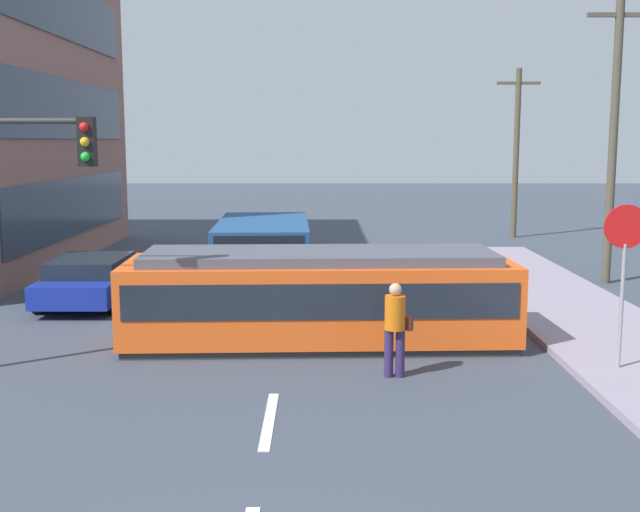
% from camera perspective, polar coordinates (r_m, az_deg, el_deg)
% --- Properties ---
extents(ground_plane, '(120.00, 120.00, 0.00)m').
position_cam_1_polar(ground_plane, '(15.70, -2.90, -6.77)').
color(ground_plane, '#3B4351').
extents(lane_stripe_2, '(0.16, 2.40, 0.01)m').
position_cam_1_polar(lane_stripe_2, '(11.89, -3.84, -11.81)').
color(lane_stripe_2, silver).
rests_on(lane_stripe_2, ground).
extents(lane_stripe_3, '(0.16, 2.40, 0.01)m').
position_cam_1_polar(lane_stripe_3, '(22.02, -2.10, -2.33)').
color(lane_stripe_3, silver).
rests_on(lane_stripe_3, ground).
extents(lane_stripe_4, '(0.16, 2.40, 0.01)m').
position_cam_1_polar(lane_stripe_4, '(27.93, -1.68, -0.03)').
color(lane_stripe_4, silver).
rests_on(lane_stripe_4, ground).
extents(streetcar_tram, '(7.88, 2.80, 1.90)m').
position_cam_1_polar(streetcar_tram, '(15.93, -0.19, -2.91)').
color(streetcar_tram, '#EE571B').
rests_on(streetcar_tram, ground).
extents(city_bus, '(2.71, 5.57, 1.86)m').
position_cam_1_polar(city_bus, '(22.14, -4.29, 0.49)').
color(city_bus, navy).
rests_on(city_bus, ground).
extents(pedestrian_crossing, '(0.51, 0.36, 1.67)m').
position_cam_1_polar(pedestrian_crossing, '(13.73, 5.36, -4.96)').
color(pedestrian_crossing, '#30224E').
rests_on(pedestrian_crossing, ground).
extents(parked_sedan_mid, '(2.08, 4.28, 1.19)m').
position_cam_1_polar(parked_sedan_mid, '(20.71, -16.36, -1.61)').
color(parked_sedan_mid, '#162998').
rests_on(parked_sedan_mid, ground).
extents(stop_sign, '(0.76, 0.07, 2.88)m').
position_cam_1_polar(stop_sign, '(14.53, 21.14, 0.27)').
color(stop_sign, gray).
rests_on(stop_sign, sidewalk_curb_right).
extents(traffic_light_mast, '(2.73, 0.33, 4.63)m').
position_cam_1_polar(traffic_light_mast, '(14.57, -21.94, 4.48)').
color(traffic_light_mast, '#333333').
rests_on(traffic_light_mast, ground).
extents(utility_pole_mid, '(1.80, 0.24, 8.14)m').
position_cam_1_polar(utility_pole_mid, '(23.90, 20.42, 8.25)').
color(utility_pole_mid, '#4E4839').
rests_on(utility_pole_mid, ground).
extents(utility_pole_far, '(1.80, 0.24, 7.05)m').
position_cam_1_polar(utility_pole_far, '(34.19, 13.95, 7.50)').
color(utility_pole_far, brown).
rests_on(utility_pole_far, ground).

